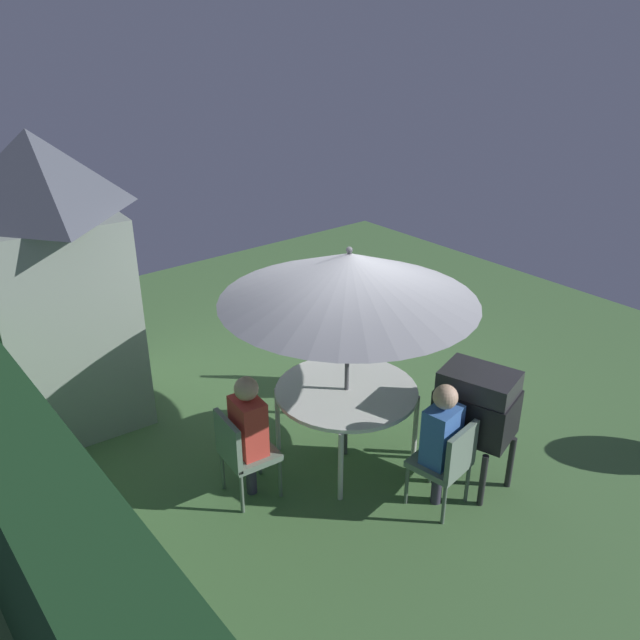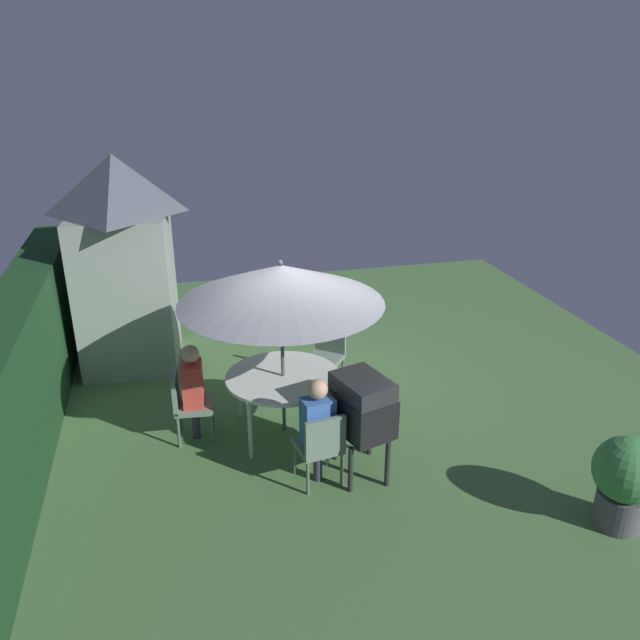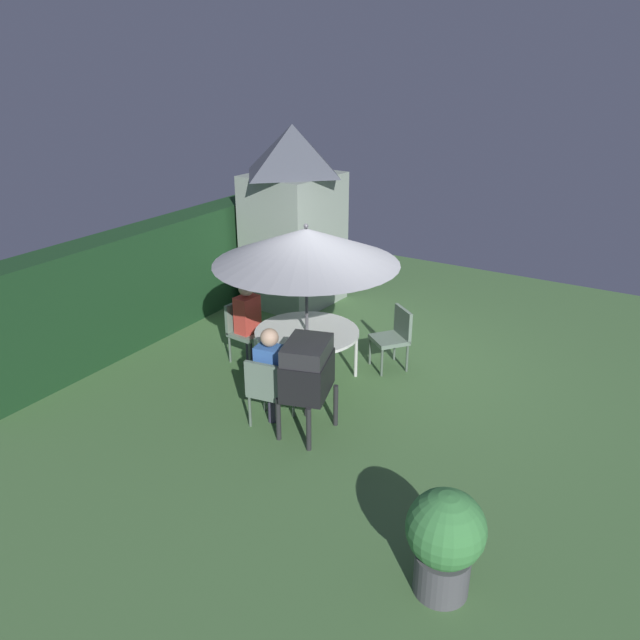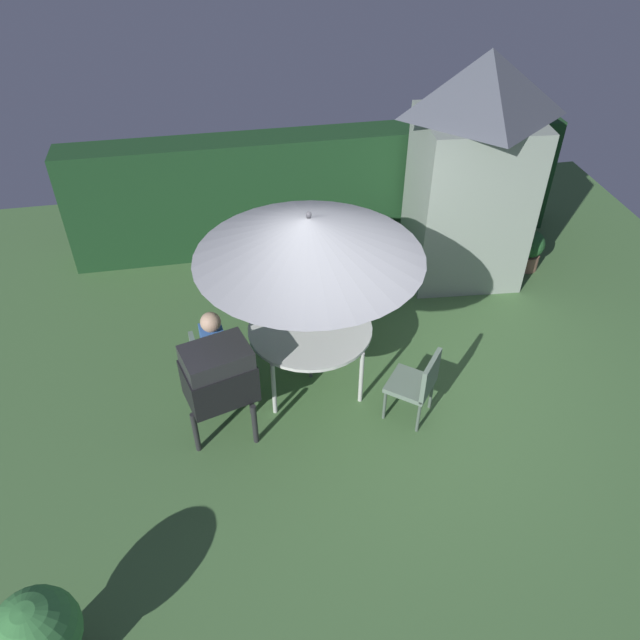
{
  "view_description": "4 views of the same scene",
  "coord_description": "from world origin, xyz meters",
  "px_view_note": "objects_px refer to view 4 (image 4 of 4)",
  "views": [
    {
      "loc": [
        -4.75,
        4.11,
        4.11
      ],
      "look_at": [
        0.04,
        0.22,
        1.22
      ],
      "focal_mm": 36.19,
      "sensor_mm": 36.0,
      "label": 1
    },
    {
      "loc": [
        -7.41,
        1.66,
        4.36
      ],
      "look_at": [
        -0.15,
        -0.15,
        1.26
      ],
      "focal_mm": 35.29,
      "sensor_mm": 36.0,
      "label": 2
    },
    {
      "loc": [
        -7.13,
        -3.67,
        4.19
      ],
      "look_at": [
        -0.72,
        0.2,
        1.02
      ],
      "focal_mm": 34.9,
      "sensor_mm": 36.0,
      "label": 3
    },
    {
      "loc": [
        -1.51,
        -4.86,
        5.26
      ],
      "look_at": [
        -0.54,
        0.42,
        0.89
      ],
      "focal_mm": 34.52,
      "sensor_mm": 36.0,
      "label": 4
    }
  ],
  "objects_px": {
    "potted_plant_by_shed": "(530,249)",
    "chair_near_shed": "(304,285)",
    "patio_table": "(310,331)",
    "garden_shed": "(473,169)",
    "bbq_grill": "(219,375)",
    "person_in_red": "(304,272)",
    "patio_umbrella": "(309,237)",
    "person_in_blue": "(214,348)",
    "potted_plant_by_grill": "(40,640)",
    "chair_toward_hedge": "(418,382)",
    "chair_far_side": "(209,367)"
  },
  "relations": [
    {
      "from": "potted_plant_by_shed",
      "to": "chair_near_shed",
      "type": "bearing_deg",
      "value": -171.08
    },
    {
      "from": "patio_table",
      "to": "garden_shed",
      "type": "bearing_deg",
      "value": 36.45
    },
    {
      "from": "bbq_grill",
      "to": "person_in_red",
      "type": "xyz_separation_m",
      "value": [
        1.17,
        1.77,
        -0.06
      ]
    },
    {
      "from": "patio_table",
      "to": "potted_plant_by_shed",
      "type": "distance_m",
      "value": 4.0
    },
    {
      "from": "person_in_red",
      "to": "patio_umbrella",
      "type": "bearing_deg",
      "value": -95.57
    },
    {
      "from": "patio_table",
      "to": "chair_near_shed",
      "type": "distance_m",
      "value": 1.2
    },
    {
      "from": "bbq_grill",
      "to": "person_in_blue",
      "type": "relative_size",
      "value": 0.95
    },
    {
      "from": "garden_shed",
      "to": "potted_plant_by_grill",
      "type": "bearing_deg",
      "value": -136.53
    },
    {
      "from": "garden_shed",
      "to": "patio_table",
      "type": "bearing_deg",
      "value": -143.55
    },
    {
      "from": "chair_toward_hedge",
      "to": "person_in_red",
      "type": "distance_m",
      "value": 2.15
    },
    {
      "from": "person_in_blue",
      "to": "person_in_red",
      "type": "bearing_deg",
      "value": 46.45
    },
    {
      "from": "patio_umbrella",
      "to": "chair_near_shed",
      "type": "relative_size",
      "value": 2.7
    },
    {
      "from": "garden_shed",
      "to": "chair_near_shed",
      "type": "distance_m",
      "value": 2.76
    },
    {
      "from": "patio_table",
      "to": "person_in_red",
      "type": "distance_m",
      "value": 1.1
    },
    {
      "from": "patio_table",
      "to": "patio_umbrella",
      "type": "xyz_separation_m",
      "value": [
        0.0,
        0.0,
        1.24
      ]
    },
    {
      "from": "chair_near_shed",
      "to": "potted_plant_by_shed",
      "type": "distance_m",
      "value": 3.52
    },
    {
      "from": "chair_toward_hedge",
      "to": "chair_near_shed",
      "type": "bearing_deg",
      "value": 114.86
    },
    {
      "from": "patio_table",
      "to": "person_in_blue",
      "type": "bearing_deg",
      "value": -171.15
    },
    {
      "from": "person_in_blue",
      "to": "potted_plant_by_grill",
      "type": "bearing_deg",
      "value": -117.55
    },
    {
      "from": "potted_plant_by_shed",
      "to": "potted_plant_by_grill",
      "type": "xyz_separation_m",
      "value": [
        -6.12,
        -4.66,
        0.22
      ]
    },
    {
      "from": "potted_plant_by_shed",
      "to": "person_in_red",
      "type": "height_order",
      "value": "person_in_red"
    },
    {
      "from": "garden_shed",
      "to": "patio_umbrella",
      "type": "distance_m",
      "value": 3.18
    },
    {
      "from": "patio_table",
      "to": "chair_far_side",
      "type": "relative_size",
      "value": 1.58
    },
    {
      "from": "chair_far_side",
      "to": "potted_plant_by_shed",
      "type": "bearing_deg",
      "value": 21.78
    },
    {
      "from": "bbq_grill",
      "to": "chair_far_side",
      "type": "distance_m",
      "value": 0.6
    },
    {
      "from": "patio_umbrella",
      "to": "person_in_red",
      "type": "distance_m",
      "value": 1.61
    },
    {
      "from": "chair_far_side",
      "to": "bbq_grill",
      "type": "bearing_deg",
      "value": -77.11
    },
    {
      "from": "chair_far_side",
      "to": "garden_shed",
      "type": "bearing_deg",
      "value": 29.0
    },
    {
      "from": "patio_umbrella",
      "to": "chair_toward_hedge",
      "type": "xyz_separation_m",
      "value": [
        1.04,
        -0.83,
        -1.45
      ]
    },
    {
      "from": "patio_umbrella",
      "to": "bbq_grill",
      "type": "distance_m",
      "value": 1.69
    },
    {
      "from": "garden_shed",
      "to": "bbq_grill",
      "type": "height_order",
      "value": "garden_shed"
    },
    {
      "from": "garden_shed",
      "to": "chair_near_shed",
      "type": "relative_size",
      "value": 3.52
    },
    {
      "from": "patio_umbrella",
      "to": "potted_plant_by_grill",
      "type": "relative_size",
      "value": 2.46
    },
    {
      "from": "garden_shed",
      "to": "potted_plant_by_grill",
      "type": "height_order",
      "value": "garden_shed"
    },
    {
      "from": "patio_umbrella",
      "to": "patio_table",
      "type": "bearing_deg",
      "value": -90.0
    },
    {
      "from": "chair_near_shed",
      "to": "potted_plant_by_grill",
      "type": "xyz_separation_m",
      "value": [
        -2.65,
        -4.11,
        0.03
      ]
    },
    {
      "from": "bbq_grill",
      "to": "chair_near_shed",
      "type": "relative_size",
      "value": 1.33
    },
    {
      "from": "patio_umbrella",
      "to": "person_in_blue",
      "type": "bearing_deg",
      "value": -171.15
    },
    {
      "from": "bbq_grill",
      "to": "chair_near_shed",
      "type": "height_order",
      "value": "bbq_grill"
    },
    {
      "from": "bbq_grill",
      "to": "person_in_blue",
      "type": "bearing_deg",
      "value": 93.18
    },
    {
      "from": "patio_table",
      "to": "chair_near_shed",
      "type": "height_order",
      "value": "chair_near_shed"
    },
    {
      "from": "chair_near_shed",
      "to": "potted_plant_by_shed",
      "type": "height_order",
      "value": "chair_near_shed"
    },
    {
      "from": "patio_umbrella",
      "to": "person_in_red",
      "type": "height_order",
      "value": "patio_umbrella"
    },
    {
      "from": "chair_far_side",
      "to": "chair_toward_hedge",
      "type": "relative_size",
      "value": 1.0
    },
    {
      "from": "chair_near_shed",
      "to": "potted_plant_by_shed",
      "type": "xyz_separation_m",
      "value": [
        3.47,
        0.55,
        -0.19
      ]
    },
    {
      "from": "bbq_grill",
      "to": "chair_far_side",
      "type": "xyz_separation_m",
      "value": [
        -0.11,
        0.49,
        -0.33
      ]
    },
    {
      "from": "bbq_grill",
      "to": "chair_toward_hedge",
      "type": "height_order",
      "value": "bbq_grill"
    },
    {
      "from": "bbq_grill",
      "to": "chair_near_shed",
      "type": "bearing_deg",
      "value": 57.52
    },
    {
      "from": "chair_far_side",
      "to": "potted_plant_by_shed",
      "type": "height_order",
      "value": "chair_far_side"
    },
    {
      "from": "chair_toward_hedge",
      "to": "patio_table",
      "type": "bearing_deg",
      "value": 141.48
    }
  ]
}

